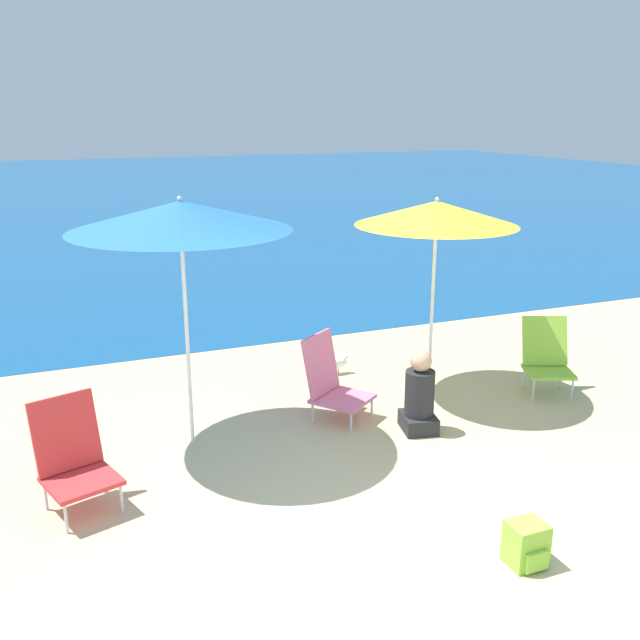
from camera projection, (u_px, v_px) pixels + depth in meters
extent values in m
plane|color=#C6B284|center=(426.00, 576.00, 4.74)|extent=(60.00, 60.00, 0.00)
cube|color=navy|center=(90.00, 192.00, 27.02)|extent=(60.00, 40.00, 0.01)
cylinder|color=white|center=(187.00, 340.00, 6.41)|extent=(0.04, 0.04, 1.98)
cone|color=blue|center=(180.00, 216.00, 6.10)|extent=(1.94, 1.94, 0.26)
sphere|color=white|center=(179.00, 198.00, 6.05)|extent=(0.04, 0.04, 0.04)
cylinder|color=white|center=(432.00, 311.00, 7.61)|extent=(0.04, 0.04, 1.84)
cone|color=yellow|center=(436.00, 213.00, 7.31)|extent=(1.69, 1.69, 0.25)
sphere|color=white|center=(437.00, 199.00, 7.27)|extent=(0.04, 0.04, 0.04)
cylinder|color=silver|center=(533.00, 390.00, 7.56)|extent=(0.02, 0.02, 0.24)
cylinder|color=silver|center=(572.00, 390.00, 7.56)|extent=(0.02, 0.02, 0.24)
cylinder|color=silver|center=(524.00, 378.00, 7.92)|extent=(0.02, 0.02, 0.24)
cylinder|color=silver|center=(561.00, 378.00, 7.92)|extent=(0.02, 0.02, 0.24)
cube|color=#8ECC3D|center=(549.00, 372.00, 7.70)|extent=(0.62, 0.59, 0.04)
cube|color=#8ECC3D|center=(545.00, 340.00, 7.83)|extent=(0.53, 0.38, 0.52)
cylinder|color=silver|center=(351.00, 422.00, 6.83)|extent=(0.02, 0.02, 0.21)
cylinder|color=silver|center=(372.00, 407.00, 7.18)|extent=(0.02, 0.02, 0.21)
cylinder|color=silver|center=(313.00, 413.00, 7.05)|extent=(0.02, 0.02, 0.21)
cylinder|color=silver|center=(335.00, 398.00, 7.40)|extent=(0.02, 0.02, 0.21)
cube|color=pink|center=(343.00, 399.00, 7.08)|extent=(0.71, 0.71, 0.04)
cube|color=pink|center=(321.00, 364.00, 7.12)|extent=(0.50, 0.43, 0.60)
cylinder|color=silver|center=(66.00, 518.00, 5.19)|extent=(0.02, 0.02, 0.25)
cylinder|color=silver|center=(121.00, 499.00, 5.45)|extent=(0.02, 0.02, 0.25)
cylinder|color=silver|center=(46.00, 496.00, 5.50)|extent=(0.02, 0.02, 0.25)
cylinder|color=silver|center=(99.00, 478.00, 5.76)|extent=(0.02, 0.02, 0.25)
cube|color=red|center=(82.00, 481.00, 5.43)|extent=(0.63, 0.62, 0.04)
cube|color=red|center=(65.00, 433.00, 5.53)|extent=(0.53, 0.31, 0.58)
cube|color=#262628|center=(418.00, 422.00, 6.89)|extent=(0.38, 0.43, 0.16)
cylinder|color=#262628|center=(420.00, 393.00, 6.81)|extent=(0.28, 0.28, 0.45)
sphere|color=tan|center=(421.00, 361.00, 6.71)|extent=(0.21, 0.21, 0.21)
cube|color=#8ECC3D|center=(526.00, 544.00, 4.83)|extent=(0.25, 0.22, 0.31)
cube|color=#8ECC3D|center=(537.00, 562.00, 4.74)|extent=(0.18, 0.03, 0.14)
cylinder|color=gold|center=(335.00, 371.00, 8.36)|extent=(0.01, 0.01, 0.07)
cylinder|color=gold|center=(339.00, 371.00, 8.38)|extent=(0.01, 0.01, 0.07)
ellipsoid|color=white|center=(337.00, 363.00, 8.34)|extent=(0.26, 0.11, 0.13)
sphere|color=white|center=(345.00, 357.00, 8.37)|extent=(0.07, 0.07, 0.07)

